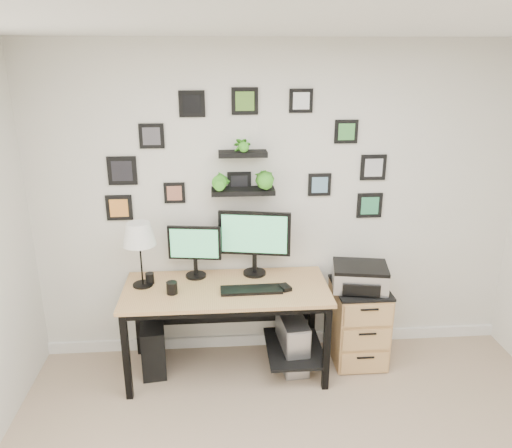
{
  "coord_description": "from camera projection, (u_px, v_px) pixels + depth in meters",
  "views": [
    {
      "loc": [
        -0.49,
        -1.9,
        2.48
      ],
      "look_at": [
        -0.2,
        1.83,
        1.2
      ],
      "focal_mm": 35.0,
      "sensor_mm": 36.0,
      "label": 1
    }
  ],
  "objects": [
    {
      "name": "monitor_left",
      "position": [
        195.0,
        248.0,
        3.99
      ],
      "size": [
        0.43,
        0.19,
        0.44
      ],
      "color": "black",
      "rests_on": "desk"
    },
    {
      "name": "keyboard",
      "position": [
        251.0,
        290.0,
        3.83
      ],
      "size": [
        0.48,
        0.16,
        0.02
      ],
      "primitive_type": "cube",
      "rotation": [
        0.0,
        0.0,
        0.02
      ],
      "color": "black",
      "rests_on": "desk"
    },
    {
      "name": "file_cabinet",
      "position": [
        358.0,
        323.0,
        4.19
      ],
      "size": [
        0.43,
        0.53,
        0.67
      ],
      "color": "tan",
      "rests_on": "ground"
    },
    {
      "name": "monitor_right",
      "position": [
        254.0,
        238.0,
        4.02
      ],
      "size": [
        0.58,
        0.22,
        0.54
      ],
      "color": "black",
      "rests_on": "desk"
    },
    {
      "name": "pc_tower_grey",
      "position": [
        292.0,
        342.0,
        4.13
      ],
      "size": [
        0.23,
        0.46,
        0.44
      ],
      "color": "gray",
      "rests_on": "ground"
    },
    {
      "name": "pen_cup",
      "position": [
        150.0,
        278.0,
        3.95
      ],
      "size": [
        0.07,
        0.07,
        0.09
      ],
      "primitive_type": "cylinder",
      "color": "black",
      "rests_on": "desk"
    },
    {
      "name": "desk",
      "position": [
        231.0,
        299.0,
        3.97
      ],
      "size": [
        1.6,
        0.7,
        0.75
      ],
      "color": "tan",
      "rests_on": "ground"
    },
    {
      "name": "pc_tower_black",
      "position": [
        153.0,
        345.0,
        4.1
      ],
      "size": [
        0.24,
        0.44,
        0.42
      ],
      "primitive_type": "cube",
      "rotation": [
        0.0,
        0.0,
        0.12
      ],
      "color": "black",
      "rests_on": "ground"
    },
    {
      "name": "printer",
      "position": [
        360.0,
        277.0,
        4.03
      ],
      "size": [
        0.48,
        0.41,
        0.19
      ],
      "color": "silver",
      "rests_on": "file_cabinet"
    },
    {
      "name": "mouse",
      "position": [
        285.0,
        287.0,
        3.86
      ],
      "size": [
        0.1,
        0.12,
        0.03
      ],
      "primitive_type": "cube",
      "rotation": [
        0.0,
        0.0,
        0.36
      ],
      "color": "black",
      "rests_on": "desk"
    },
    {
      "name": "mug",
      "position": [
        172.0,
        288.0,
        3.78
      ],
      "size": [
        0.08,
        0.08,
        0.09
      ],
      "primitive_type": "cylinder",
      "color": "black",
      "rests_on": "desk"
    },
    {
      "name": "room",
      "position": [
        277.0,
        339.0,
        4.48
      ],
      "size": [
        4.0,
        4.0,
        4.0
      ],
      "color": "tan",
      "rests_on": "ground"
    },
    {
      "name": "wall_decor",
      "position": [
        245.0,
        165.0,
        3.89
      ],
      "size": [
        2.26,
        0.18,
        1.06
      ],
      "color": "black",
      "rests_on": "ground"
    },
    {
      "name": "table_lamp",
      "position": [
        139.0,
        236.0,
        3.79
      ],
      "size": [
        0.26,
        0.26,
        0.52
      ],
      "color": "black",
      "rests_on": "desk"
    }
  ]
}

